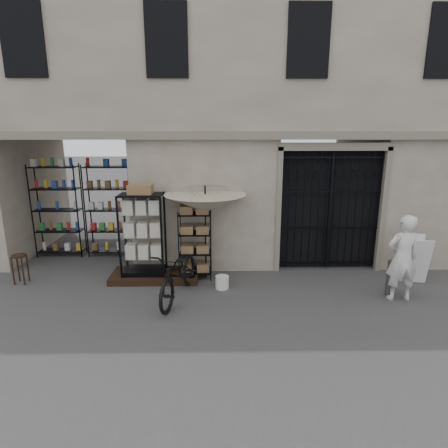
{
  "coord_description": "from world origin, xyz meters",
  "views": [
    {
      "loc": [
        -0.94,
        -6.61,
        3.42
      ],
      "look_at": [
        -0.8,
        1.4,
        1.35
      ],
      "focal_mm": 30.0,
      "sensor_mm": 36.0,
      "label": 1
    }
  ],
  "objects_px": {
    "display_cabinet": "(143,239)",
    "market_umbrella": "(205,198)",
    "wire_rack": "(195,245)",
    "wooden_stool": "(20,268)",
    "easel_sign": "(415,259)",
    "bicycle": "(180,298)",
    "shopkeeper": "(397,299)",
    "white_bucket": "(222,282)",
    "steel_bollard": "(390,278)"
  },
  "relations": [
    {
      "from": "display_cabinet",
      "to": "market_umbrella",
      "type": "relative_size",
      "value": 0.77
    },
    {
      "from": "wire_rack",
      "to": "wooden_stool",
      "type": "distance_m",
      "value": 3.96
    },
    {
      "from": "wooden_stool",
      "to": "easel_sign",
      "type": "xyz_separation_m",
      "value": [
        8.9,
        -0.09,
        0.19
      ]
    },
    {
      "from": "bicycle",
      "to": "easel_sign",
      "type": "distance_m",
      "value": 5.32
    },
    {
      "from": "shopkeeper",
      "to": "wooden_stool",
      "type": "bearing_deg",
      "value": -9.64
    },
    {
      "from": "wire_rack",
      "to": "white_bucket",
      "type": "relative_size",
      "value": 5.56
    },
    {
      "from": "display_cabinet",
      "to": "steel_bollard",
      "type": "bearing_deg",
      "value": 11.01
    },
    {
      "from": "display_cabinet",
      "to": "bicycle",
      "type": "bearing_deg",
      "value": -27.0
    },
    {
      "from": "display_cabinet",
      "to": "wire_rack",
      "type": "height_order",
      "value": "display_cabinet"
    },
    {
      "from": "wooden_stool",
      "to": "easel_sign",
      "type": "relative_size",
      "value": 0.63
    },
    {
      "from": "bicycle",
      "to": "wooden_stool",
      "type": "xyz_separation_m",
      "value": [
        -3.66,
        0.84,
        0.35
      ]
    },
    {
      "from": "wooden_stool",
      "to": "steel_bollard",
      "type": "height_order",
      "value": "steel_bollard"
    },
    {
      "from": "market_umbrella",
      "to": "easel_sign",
      "type": "relative_size",
      "value": 2.49
    },
    {
      "from": "display_cabinet",
      "to": "shopkeeper",
      "type": "xyz_separation_m",
      "value": [
        5.39,
        -1.14,
        -0.98
      ]
    },
    {
      "from": "market_umbrella",
      "to": "wooden_stool",
      "type": "xyz_separation_m",
      "value": [
        -4.17,
        -0.29,
        -1.53
      ]
    },
    {
      "from": "shopkeeper",
      "to": "wire_rack",
      "type": "bearing_deg",
      "value": -19.55
    },
    {
      "from": "white_bucket",
      "to": "shopkeeper",
      "type": "relative_size",
      "value": 0.16
    },
    {
      "from": "wire_rack",
      "to": "shopkeeper",
      "type": "distance_m",
      "value": 4.47
    },
    {
      "from": "white_bucket",
      "to": "market_umbrella",
      "type": "bearing_deg",
      "value": 119.4
    },
    {
      "from": "market_umbrella",
      "to": "steel_bollard",
      "type": "bearing_deg",
      "value": -15.18
    },
    {
      "from": "display_cabinet",
      "to": "wooden_stool",
      "type": "xyz_separation_m",
      "value": [
        -2.75,
        -0.17,
        -0.63
      ]
    },
    {
      "from": "market_umbrella",
      "to": "steel_bollard",
      "type": "xyz_separation_m",
      "value": [
        3.87,
        -1.05,
        -1.5
      ]
    },
    {
      "from": "wooden_stool",
      "to": "easel_sign",
      "type": "distance_m",
      "value": 8.9
    },
    {
      "from": "steel_bollard",
      "to": "wire_rack",
      "type": "bearing_deg",
      "value": 165.6
    },
    {
      "from": "display_cabinet",
      "to": "market_umbrella",
      "type": "distance_m",
      "value": 1.68
    },
    {
      "from": "display_cabinet",
      "to": "easel_sign",
      "type": "bearing_deg",
      "value": 18.53
    },
    {
      "from": "wire_rack",
      "to": "wooden_stool",
      "type": "bearing_deg",
      "value": 164.89
    },
    {
      "from": "steel_bollard",
      "to": "wooden_stool",
      "type": "bearing_deg",
      "value": 174.6
    },
    {
      "from": "market_umbrella",
      "to": "white_bucket",
      "type": "distance_m",
      "value": 1.9
    },
    {
      "from": "wooden_stool",
      "to": "easel_sign",
      "type": "bearing_deg",
      "value": -0.61
    },
    {
      "from": "steel_bollard",
      "to": "shopkeeper",
      "type": "xyz_separation_m",
      "value": [
        0.1,
        -0.21,
        -0.38
      ]
    },
    {
      "from": "easel_sign",
      "to": "bicycle",
      "type": "bearing_deg",
      "value": -163.71
    },
    {
      "from": "steel_bollard",
      "to": "shopkeeper",
      "type": "bearing_deg",
      "value": -63.92
    },
    {
      "from": "bicycle",
      "to": "steel_bollard",
      "type": "xyz_separation_m",
      "value": [
        4.38,
        0.08,
        0.38
      ]
    },
    {
      "from": "easel_sign",
      "to": "steel_bollard",
      "type": "bearing_deg",
      "value": -133.89
    },
    {
      "from": "white_bucket",
      "to": "steel_bollard",
      "type": "xyz_separation_m",
      "value": [
        3.5,
        -0.39,
        0.24
      ]
    },
    {
      "from": "wire_rack",
      "to": "display_cabinet",
      "type": "bearing_deg",
      "value": 166.57
    },
    {
      "from": "market_umbrella",
      "to": "wire_rack",
      "type": "bearing_deg",
      "value": 178.48
    },
    {
      "from": "wooden_stool",
      "to": "bicycle",
      "type": "bearing_deg",
      "value": -12.88
    },
    {
      "from": "steel_bollard",
      "to": "easel_sign",
      "type": "bearing_deg",
      "value": 37.9
    },
    {
      "from": "bicycle",
      "to": "shopkeeper",
      "type": "height_order",
      "value": "bicycle"
    },
    {
      "from": "display_cabinet",
      "to": "shopkeeper",
      "type": "distance_m",
      "value": 5.6
    },
    {
      "from": "white_bucket",
      "to": "bicycle",
      "type": "distance_m",
      "value": 1.01
    },
    {
      "from": "wooden_stool",
      "to": "market_umbrella",
      "type": "bearing_deg",
      "value": 3.97
    },
    {
      "from": "wire_rack",
      "to": "steel_bollard",
      "type": "height_order",
      "value": "wire_rack"
    },
    {
      "from": "white_bucket",
      "to": "bicycle",
      "type": "xyz_separation_m",
      "value": [
        -0.88,
        -0.47,
        -0.14
      ]
    },
    {
      "from": "steel_bollard",
      "to": "easel_sign",
      "type": "relative_size",
      "value": 0.73
    },
    {
      "from": "display_cabinet",
      "to": "easel_sign",
      "type": "distance_m",
      "value": 6.17
    },
    {
      "from": "wooden_stool",
      "to": "white_bucket",
      "type": "bearing_deg",
      "value": -4.64
    },
    {
      "from": "white_bucket",
      "to": "steel_bollard",
      "type": "bearing_deg",
      "value": -6.39
    }
  ]
}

